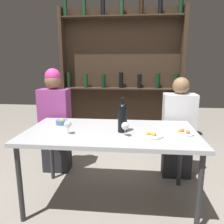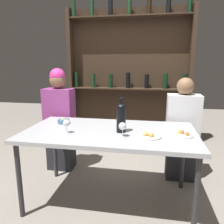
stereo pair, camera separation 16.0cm
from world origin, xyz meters
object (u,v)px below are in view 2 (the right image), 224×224
Objects in this scene: wine_glass_0 at (67,124)px; seated_person_right at (182,133)px; food_plate_1 at (182,134)px; wine_glass_1 at (122,127)px; food_plate_0 at (149,136)px; seated_person_left at (60,121)px; wine_bottle at (121,116)px; snack_bowl at (63,121)px.

wine_glass_0 is 1.35m from seated_person_right.
wine_glass_0 is at bearing -173.91° from food_plate_1.
wine_glass_1 is 0.61× the size of food_plate_0.
wine_glass_1 is (0.51, -0.01, 0.00)m from wine_glass_0.
food_plate_0 is 0.83m from seated_person_right.
seated_person_left is (-1.12, 0.72, -0.11)m from food_plate_0.
wine_bottle is 0.14m from wine_glass_1.
seated_person_right is at bearing 33.60° from wine_glass_0.
wine_bottle is 0.30m from food_plate_0.
wine_glass_0 is at bearing -178.81° from food_plate_0.
wine_bottle is at bearing 158.41° from food_plate_0.
food_plate_1 is at bearing -0.79° from wine_bottle.
wine_glass_1 is 0.24m from food_plate_0.
seated_person_right is (0.38, 0.72, -0.18)m from food_plate_0.
food_plate_0 is at bearing -18.20° from snack_bowl.
wine_bottle reaches higher than wine_glass_0.
seated_person_left is at bearing 117.85° from wine_glass_0.
snack_bowl reaches higher than food_plate_0.
wine_glass_1 is 0.62× the size of food_plate_1.
wine_glass_1 is 1.18m from seated_person_left.
food_plate_1 is 1.18m from snack_bowl.
seated_person_left is at bearing 180.00° from seated_person_right.
wine_bottle is 0.67m from snack_bowl.
wine_glass_1 is 0.99m from seated_person_right.
snack_bowl is at bearing -61.68° from seated_person_left.
seated_person_left is (-0.23, 0.43, -0.12)m from snack_bowl.
snack_bowl is (-0.66, 0.32, -0.06)m from wine_glass_1.
wine_bottle is at bearing -135.45° from seated_person_right.
wine_glass_0 is at bearing 178.56° from wine_glass_1.
snack_bowl is (-0.89, 0.29, 0.01)m from food_plate_0.
seated_person_right is at bearing 62.34° from food_plate_0.
wine_glass_0 is 0.85m from seated_person_left.
wine_bottle is 0.49m from wine_glass_0.
seated_person_left reaches higher than seated_person_right.
food_plate_0 is at bearing 7.12° from wine_glass_1.
food_plate_1 is at bearing 6.09° from wine_glass_0.
seated_person_right is at bearing 0.00° from seated_person_left.
wine_glass_1 is at bearing -25.72° from snack_bowl.
seated_person_right reaches higher than wine_glass_0.
wine_bottle is 0.26× the size of seated_person_right.
wine_bottle reaches higher than food_plate_0.
wine_bottle reaches higher than snack_bowl.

